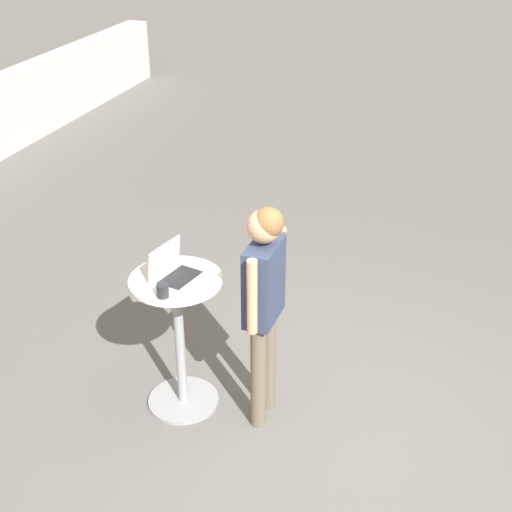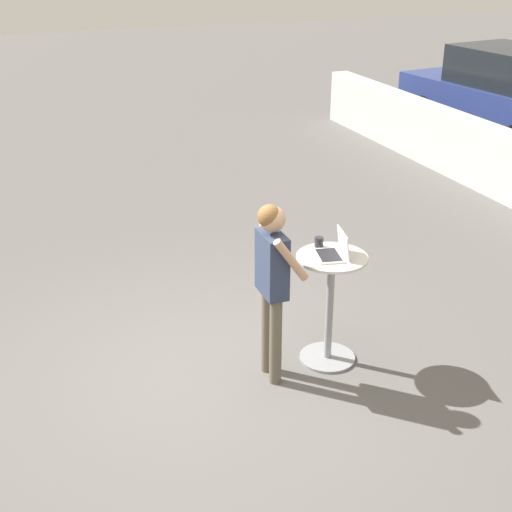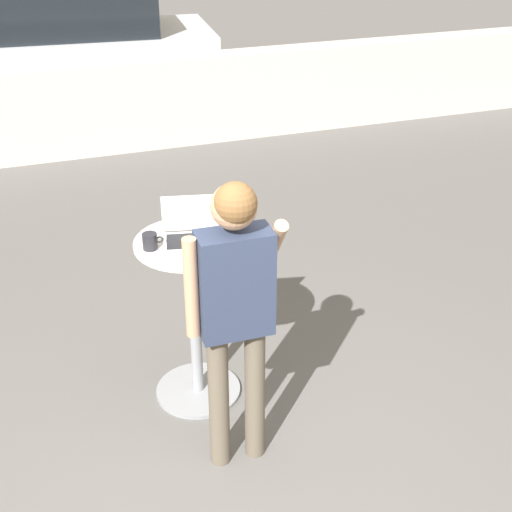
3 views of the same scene
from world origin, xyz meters
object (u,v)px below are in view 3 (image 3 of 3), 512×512
laptop (192,231)px  parked_car_further_down (54,43)px  standing_person (235,296)px  coffee_mug (150,241)px  cafe_table (194,309)px

laptop → parked_car_further_down: bearing=91.4°
standing_person → parked_car_further_down: size_ratio=0.37×
laptop → coffee_mug: bearing=-173.4°
standing_person → parked_car_further_down: bearing=91.7°
cafe_table → parked_car_further_down: 6.68m
cafe_table → parked_car_further_down: bearing=91.3°
laptop → standing_person: 0.63m
cafe_table → standing_person: size_ratio=0.64×
coffee_mug → standing_person: bearing=-63.5°
coffee_mug → standing_person: size_ratio=0.07×
laptop → standing_person: (0.05, -0.62, -0.07)m
coffee_mug → standing_person: 0.66m
cafe_table → coffee_mug: size_ratio=9.35×
laptop → parked_car_further_down: size_ratio=0.08×
laptop → standing_person: size_ratio=0.22×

